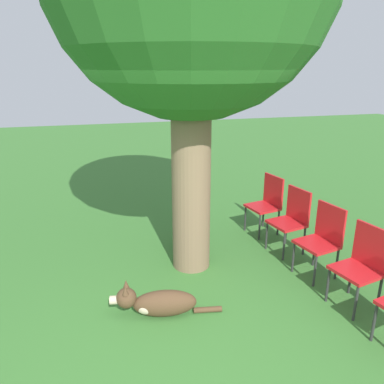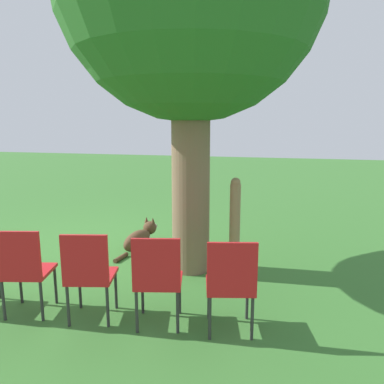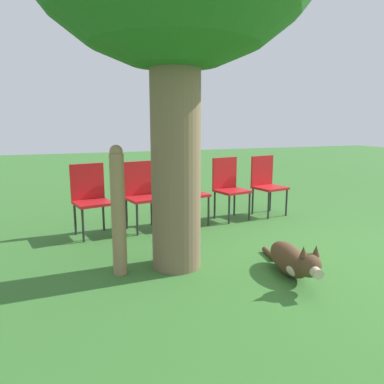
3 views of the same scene
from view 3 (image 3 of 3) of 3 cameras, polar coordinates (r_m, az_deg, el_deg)
The scene contains 8 objects.
ground_plane at distance 4.20m, azimuth 18.04°, elevation -10.21°, with size 30.00×30.00×0.00m, color #38702D.
dog at distance 3.75m, azimuth 15.04°, elevation -10.06°, with size 1.18×0.37×0.41m.
fence_post at distance 3.61m, azimuth -11.17°, elevation -2.78°, with size 0.14×0.14×1.25m.
red_chair_0 at distance 6.04m, azimuth 11.26°, elevation 1.60°, with size 0.50×0.52×0.92m.
red_chair_1 at distance 5.67m, azimuth 5.62°, elevation 1.17°, with size 0.50×0.52×0.92m.
red_chair_2 at distance 5.37m, azimuth -0.72°, elevation 0.69°, with size 0.50×0.52×0.92m.
red_chair_3 at distance 5.15m, azimuth -7.71°, elevation 0.14°, with size 0.50×0.52×0.92m.
red_chair_4 at distance 5.00m, azimuth -15.21°, elevation -0.45°, with size 0.50×0.52×0.92m.
Camera 3 is at (-3.05, 2.49, 1.47)m, focal length 35.00 mm.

